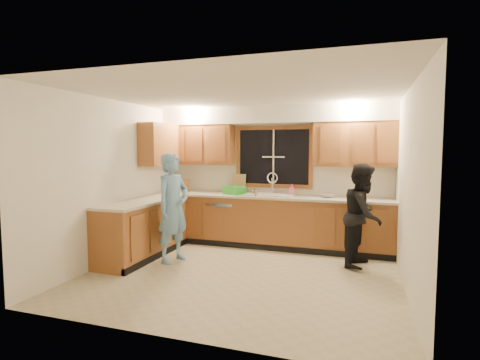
% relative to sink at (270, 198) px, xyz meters
% --- Properties ---
extents(floor, '(4.20, 4.20, 0.00)m').
position_rel_sink_xyz_m(floor, '(0.00, -1.60, -0.86)').
color(floor, '#BAAF8F').
rests_on(floor, ground).
extents(ceiling, '(4.20, 4.20, 0.00)m').
position_rel_sink_xyz_m(ceiling, '(0.00, -1.60, 1.64)').
color(ceiling, white).
extents(wall_back, '(4.20, 0.00, 4.20)m').
position_rel_sink_xyz_m(wall_back, '(0.00, 0.30, 0.39)').
color(wall_back, white).
rests_on(wall_back, ground).
extents(wall_left, '(0.00, 3.80, 3.80)m').
position_rel_sink_xyz_m(wall_left, '(-2.10, -1.60, 0.39)').
color(wall_left, white).
rests_on(wall_left, ground).
extents(wall_right, '(0.00, 3.80, 3.80)m').
position_rel_sink_xyz_m(wall_right, '(2.10, -1.60, 0.39)').
color(wall_right, white).
rests_on(wall_right, ground).
extents(base_cabinets_back, '(4.20, 0.60, 0.88)m').
position_rel_sink_xyz_m(base_cabinets_back, '(0.00, -0.00, -0.42)').
color(base_cabinets_back, '#9B5A2D').
rests_on(base_cabinets_back, ground).
extents(base_cabinets_left, '(0.60, 1.90, 0.88)m').
position_rel_sink_xyz_m(base_cabinets_left, '(-1.80, -1.25, -0.42)').
color(base_cabinets_left, '#9B5A2D').
rests_on(base_cabinets_left, ground).
extents(countertop_back, '(4.20, 0.63, 0.04)m').
position_rel_sink_xyz_m(countertop_back, '(0.00, -0.02, 0.04)').
color(countertop_back, beige).
rests_on(countertop_back, base_cabinets_back).
extents(countertop_left, '(0.63, 1.90, 0.04)m').
position_rel_sink_xyz_m(countertop_left, '(-1.79, -1.25, 0.04)').
color(countertop_left, beige).
rests_on(countertop_left, base_cabinets_left).
extents(upper_cabinets_left, '(1.35, 0.33, 0.75)m').
position_rel_sink_xyz_m(upper_cabinets_left, '(-1.43, 0.13, 0.96)').
color(upper_cabinets_left, '#9B5A2D').
rests_on(upper_cabinets_left, wall_back).
extents(upper_cabinets_right, '(1.35, 0.33, 0.75)m').
position_rel_sink_xyz_m(upper_cabinets_right, '(1.43, 0.13, 0.96)').
color(upper_cabinets_right, '#9B5A2D').
rests_on(upper_cabinets_right, wall_back).
extents(upper_cabinets_return, '(0.33, 0.90, 0.75)m').
position_rel_sink_xyz_m(upper_cabinets_return, '(-1.94, -0.48, 0.96)').
color(upper_cabinets_return, '#9B5A2D').
rests_on(upper_cabinets_return, wall_left).
extents(soffit, '(4.20, 0.35, 0.30)m').
position_rel_sink_xyz_m(soffit, '(0.00, 0.12, 1.49)').
color(soffit, white).
rests_on(soffit, wall_back).
extents(window_frame, '(1.44, 0.03, 1.14)m').
position_rel_sink_xyz_m(window_frame, '(0.00, 0.29, 0.74)').
color(window_frame, black).
rests_on(window_frame, wall_back).
extents(sink, '(0.86, 0.52, 0.57)m').
position_rel_sink_xyz_m(sink, '(0.00, 0.00, 0.00)').
color(sink, silver).
rests_on(sink, countertop_back).
extents(dishwasher, '(0.60, 0.56, 0.82)m').
position_rel_sink_xyz_m(dishwasher, '(-0.85, -0.01, -0.45)').
color(dishwasher, white).
rests_on(dishwasher, floor).
extents(stove, '(0.58, 0.75, 0.90)m').
position_rel_sink_xyz_m(stove, '(-1.80, -1.82, -0.41)').
color(stove, white).
rests_on(stove, floor).
extents(man, '(0.55, 0.70, 1.69)m').
position_rel_sink_xyz_m(man, '(-1.20, -1.35, -0.02)').
color(man, '#6CA0CC').
rests_on(man, floor).
extents(woman, '(0.72, 0.85, 1.53)m').
position_rel_sink_xyz_m(woman, '(1.59, -0.67, -0.10)').
color(woman, black).
rests_on(woman, floor).
extents(knife_block, '(0.17, 0.17, 0.24)m').
position_rel_sink_xyz_m(knife_block, '(-1.69, 0.05, 0.18)').
color(knife_block, '#965729').
rests_on(knife_block, countertop_back).
extents(cutting_board, '(0.27, 0.09, 0.35)m').
position_rel_sink_xyz_m(cutting_board, '(-0.65, 0.21, 0.23)').
color(cutting_board, tan).
rests_on(cutting_board, countertop_back).
extents(dish_crate, '(0.42, 0.41, 0.15)m').
position_rel_sink_xyz_m(dish_crate, '(-0.66, -0.02, 0.13)').
color(dish_crate, green).
rests_on(dish_crate, countertop_back).
extents(soap_bottle, '(0.11, 0.11, 0.20)m').
position_rel_sink_xyz_m(soap_bottle, '(0.38, 0.11, 0.16)').
color(soap_bottle, pink).
rests_on(soap_bottle, countertop_back).
extents(bowl, '(0.27, 0.27, 0.06)m').
position_rel_sink_xyz_m(bowl, '(1.00, 0.03, 0.08)').
color(bowl, silver).
rests_on(bowl, countertop_back).
extents(can_left, '(0.08, 0.08, 0.13)m').
position_rel_sink_xyz_m(can_left, '(-0.19, -0.23, 0.12)').
color(can_left, '#B5A98B').
rests_on(can_left, countertop_back).
extents(can_right, '(0.07, 0.07, 0.12)m').
position_rel_sink_xyz_m(can_right, '(-0.27, -0.11, 0.12)').
color(can_right, '#B5A98B').
rests_on(can_right, countertop_back).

